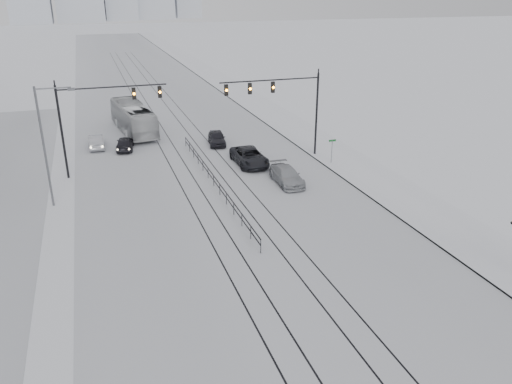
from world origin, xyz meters
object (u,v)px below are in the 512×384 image
object	(u,v)px
box_truck	(133,118)
sedan_nb_far	(217,138)
sedan_sb_outer	(96,141)
sedan_nb_right	(287,176)
sedan_sb_inner	(125,143)
sedan_nb_front	(249,157)

from	to	relation	value
box_truck	sedan_nb_far	bearing A→B (deg)	127.94
sedan_sb_outer	sedan_nb_right	world-z (taller)	sedan_sb_outer
sedan_sb_inner	sedan_nb_right	distance (m)	18.53
sedan_sb_outer	sedan_nb_front	distance (m)	16.72
sedan_sb_inner	sedan_nb_front	size ratio (longest dim) A/B	0.73
sedan_nb_front	sedan_nb_right	world-z (taller)	sedan_nb_front
sedan_sb_outer	sedan_nb_front	xyz separation A→B (m)	(13.34, -10.08, 0.07)
sedan_sb_outer	sedan_nb_far	bearing A→B (deg)	167.66
sedan_sb_outer	sedan_nb_far	world-z (taller)	sedan_nb_far
sedan_nb_far	box_truck	size ratio (longest dim) A/B	0.35
box_truck	sedan_sb_outer	bearing A→B (deg)	41.50
sedan_nb_far	box_truck	world-z (taller)	box_truck
sedan_sb_inner	box_truck	bearing A→B (deg)	-94.46
sedan_nb_right	sedan_nb_far	world-z (taller)	sedan_nb_far
box_truck	sedan_nb_right	bearing A→B (deg)	109.69
sedan_nb_right	sedan_nb_front	bearing A→B (deg)	105.50
sedan_sb_outer	box_truck	bearing A→B (deg)	-130.52
sedan_sb_inner	sedan_nb_front	world-z (taller)	sedan_nb_front
sedan_nb_front	sedan_nb_right	size ratio (longest dim) A/B	1.16
sedan_sb_inner	sedan_nb_right	size ratio (longest dim) A/B	0.84
sedan_nb_right	sedan_sb_outer	bearing A→B (deg)	134.08
sedan_nb_front	sedan_nb_far	xyz separation A→B (m)	(-1.26, 7.29, -0.06)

